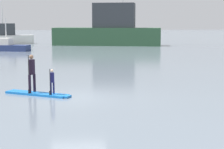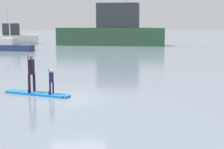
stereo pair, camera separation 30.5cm
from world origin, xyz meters
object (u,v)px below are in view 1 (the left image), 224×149
object	(u,v)px
paddler_child_solo	(52,80)
fishing_boat_white_large	(109,30)
paddleboard_near	(38,94)
paddler_adult	(32,71)
motor_boat_small_navy	(5,46)
fishing_boat_green_midground	(8,37)

from	to	relation	value
paddler_child_solo	fishing_boat_white_large	xyz separation A→B (m)	(4.91, 34.58, 1.31)
paddleboard_near	fishing_boat_white_large	xyz separation A→B (m)	(5.58, 34.20, 1.98)
paddleboard_near	paddler_adult	bearing A→B (deg)	153.00
paddler_adult	paddleboard_near	bearing A→B (deg)	-27.00
paddler_child_solo	paddleboard_near	bearing A→B (deg)	151.07
fishing_boat_white_large	motor_boat_small_navy	size ratio (longest dim) A/B	2.78
paddler_adult	paddler_child_solo	size ratio (longest dim) A/B	1.51
fishing_boat_green_midground	motor_boat_small_navy	distance (m)	12.64
paddler_child_solo	fishing_boat_white_large	world-z (taller)	fishing_boat_white_large
fishing_boat_green_midground	paddleboard_near	bearing A→B (deg)	-77.10
paddler_adult	fishing_boat_green_midground	distance (m)	38.79
motor_boat_small_navy	paddler_adult	bearing A→B (deg)	-76.07
paddleboard_near	fishing_boat_green_midground	world-z (taller)	fishing_boat_green_midground
paddler_adult	motor_boat_small_navy	world-z (taller)	motor_boat_small_navy
paddler_adult	fishing_boat_white_large	bearing A→B (deg)	80.25
paddler_child_solo	fishing_boat_green_midground	xyz separation A→B (m)	(-9.38, 38.37, 0.30)
paddler_adult	fishing_boat_white_large	size ratio (longest dim) A/B	0.11
fishing_boat_green_midground	motor_boat_small_navy	size ratio (longest dim) A/B	1.31
fishing_boat_white_large	fishing_boat_green_midground	bearing A→B (deg)	165.11
paddleboard_near	paddler_adult	distance (m)	1.08
paddler_adult	paddler_child_solo	distance (m)	1.14
fishing_boat_green_midground	motor_boat_small_navy	bearing A→B (deg)	-80.29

